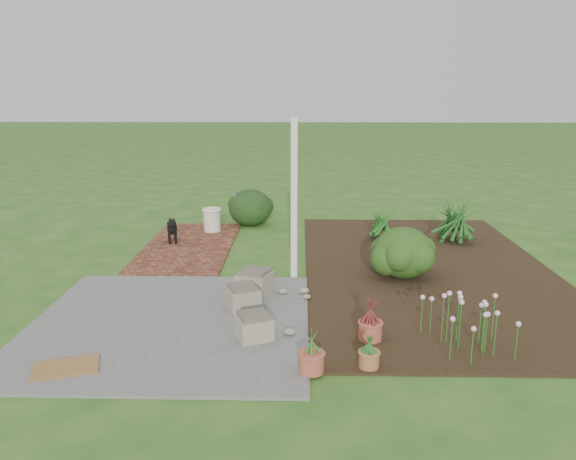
{
  "coord_description": "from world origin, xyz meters",
  "views": [
    {
      "loc": [
        0.4,
        -8.31,
        2.93
      ],
      "look_at": [
        0.2,
        0.4,
        0.7
      ],
      "focal_mm": 35.0,
      "sensor_mm": 36.0,
      "label": 1
    }
  ],
  "objects_px": {
    "stone_trough_near": "(254,327)",
    "cream_ceramic_urn": "(212,220)",
    "black_dog": "(172,228)",
    "evergreen_shrub": "(403,251)"
  },
  "relations": [
    {
      "from": "stone_trough_near",
      "to": "cream_ceramic_urn",
      "type": "xyz_separation_m",
      "value": [
        -1.27,
        5.04,
        0.1
      ]
    },
    {
      "from": "evergreen_shrub",
      "to": "black_dog",
      "type": "bearing_deg",
      "value": 155.88
    },
    {
      "from": "stone_trough_near",
      "to": "cream_ceramic_urn",
      "type": "height_order",
      "value": "cream_ceramic_urn"
    },
    {
      "from": "cream_ceramic_urn",
      "to": "evergreen_shrub",
      "type": "distance_m",
      "value": 4.38
    },
    {
      "from": "evergreen_shrub",
      "to": "stone_trough_near",
      "type": "bearing_deg",
      "value": -132.88
    },
    {
      "from": "stone_trough_near",
      "to": "black_dog",
      "type": "xyz_separation_m",
      "value": [
        -1.89,
        4.14,
        0.16
      ]
    },
    {
      "from": "black_dog",
      "to": "cream_ceramic_urn",
      "type": "bearing_deg",
      "value": 40.47
    },
    {
      "from": "black_dog",
      "to": "evergreen_shrub",
      "type": "relative_size",
      "value": 0.59
    },
    {
      "from": "black_dog",
      "to": "cream_ceramic_urn",
      "type": "relative_size",
      "value": 1.21
    },
    {
      "from": "black_dog",
      "to": "evergreen_shrub",
      "type": "xyz_separation_m",
      "value": [
        4.05,
        -1.81,
        0.1
      ]
    }
  ]
}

